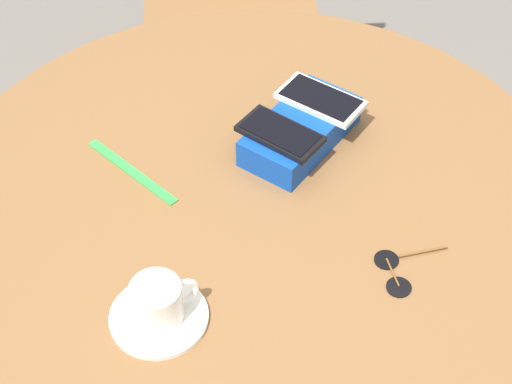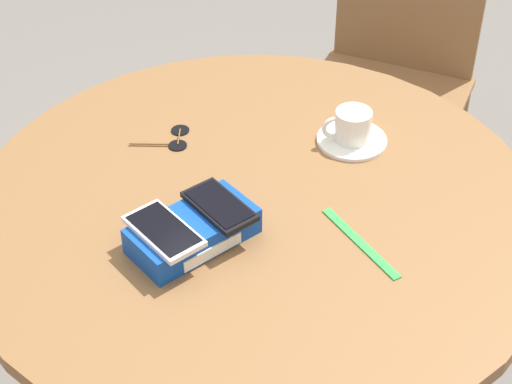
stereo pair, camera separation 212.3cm
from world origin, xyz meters
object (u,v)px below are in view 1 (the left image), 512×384
object	(u,v)px
saucer	(159,317)
round_table	(256,251)
phone_box	(300,131)
chair_near_window	(231,3)
sunglasses	(396,271)
phone_black	(280,134)
phone_white	(320,100)
lanyard_strap	(132,171)
coffee_cup	(158,301)

from	to	relation	value
saucer	round_table	bearing A→B (deg)	168.17
round_table	phone_box	xyz separation A→B (m)	(-0.15, 0.03, 0.15)
chair_near_window	sunglasses	bearing A→B (deg)	32.81
round_table	phone_black	xyz separation A→B (m)	(-0.10, 0.01, 0.18)
round_table	saucer	xyz separation A→B (m)	(0.26, -0.05, 0.13)
phone_box	phone_white	world-z (taller)	phone_white
round_table	phone_box	size ratio (longest dim) A/B	4.44
sunglasses	lanyard_strap	bearing A→B (deg)	-97.85
lanyard_strap	phone_white	bearing A→B (deg)	129.55
phone_box	chair_near_window	bearing A→B (deg)	-151.39
saucer	chair_near_window	distance (m)	1.23
coffee_cup	sunglasses	distance (m)	0.35
coffee_cup	lanyard_strap	distance (m)	0.30
phone_white	phone_box	bearing A→B (deg)	-18.65
round_table	sunglasses	world-z (taller)	sunglasses
phone_black	round_table	bearing A→B (deg)	-3.02
phone_black	coffee_cup	xyz separation A→B (m)	(0.36, -0.06, -0.02)
sunglasses	chair_near_window	world-z (taller)	chair_near_window
phone_white	coffee_cup	xyz separation A→B (m)	(0.47, -0.10, -0.02)
round_table	chair_near_window	size ratio (longest dim) A/B	1.16
round_table	coffee_cup	xyz separation A→B (m)	(0.26, -0.05, 0.17)
phone_box	chair_near_window	distance (m)	0.90
lanyard_strap	sunglasses	world-z (taller)	sunglasses
coffee_cup	lanyard_strap	bearing A→B (deg)	-147.53
saucer	lanyard_strap	xyz separation A→B (m)	(-0.26, -0.16, -0.00)
saucer	sunglasses	xyz separation A→B (m)	(-0.19, 0.30, -0.00)
phone_white	phone_black	size ratio (longest dim) A/B	1.05
sunglasses	chair_near_window	bearing A→B (deg)	-147.19
phone_box	phone_black	xyz separation A→B (m)	(0.05, -0.02, 0.03)
coffee_cup	sunglasses	size ratio (longest dim) A/B	0.72
round_table	sunglasses	distance (m)	0.28
lanyard_strap	round_table	bearing A→B (deg)	91.39
phone_white	phone_black	xyz separation A→B (m)	(0.10, -0.04, 0.00)
round_table	saucer	world-z (taller)	saucer
phone_black	saucer	world-z (taller)	phone_black
coffee_cup	sunglasses	world-z (taller)	coffee_cup
round_table	saucer	distance (m)	0.30
phone_black	lanyard_strap	bearing A→B (deg)	-63.55
lanyard_strap	chair_near_window	size ratio (longest dim) A/B	0.23
sunglasses	saucer	bearing A→B (deg)	-57.10
sunglasses	chair_near_window	xyz separation A→B (m)	(-0.97, -0.62, -0.28)
sunglasses	phone_black	bearing A→B (deg)	-126.01
round_table	saucer	bearing A→B (deg)	-11.83
phone_box	phone_black	distance (m)	0.06
phone_box	sunglasses	bearing A→B (deg)	44.30
coffee_cup	chair_near_window	distance (m)	1.24
phone_white	lanyard_strap	xyz separation A→B (m)	(0.21, -0.26, -0.05)
round_table	phone_white	distance (m)	0.28
phone_white	sunglasses	bearing A→B (deg)	35.74
lanyard_strap	sunglasses	distance (m)	0.46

